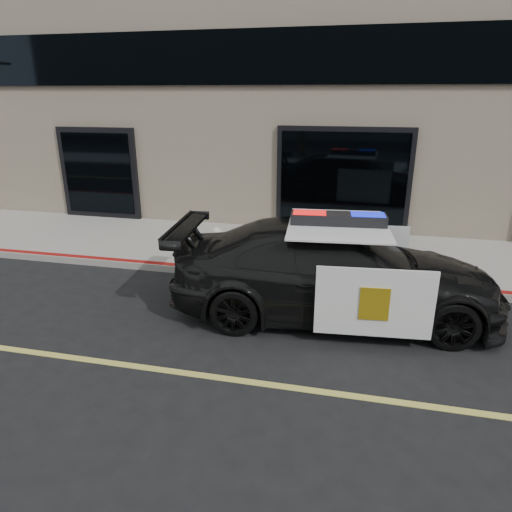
# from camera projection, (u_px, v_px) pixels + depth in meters

# --- Properties ---
(ground) EXTENTS (120.00, 120.00, 0.00)m
(ground) POSITION_uv_depth(u_px,v_px,m) (389.00, 401.00, 5.74)
(ground) COLOR black
(ground) RESTS_ON ground
(sidewalk_n) EXTENTS (60.00, 3.50, 0.15)m
(sidewalk_n) POSITION_uv_depth(u_px,v_px,m) (379.00, 257.00, 10.53)
(sidewalk_n) COLOR gray
(sidewalk_n) RESTS_ON ground
(building_n) EXTENTS (60.00, 7.00, 12.00)m
(building_n) POSITION_uv_depth(u_px,v_px,m) (393.00, 8.00, 13.35)
(building_n) COLOR #756856
(building_n) RESTS_ON ground
(police_car) EXTENTS (3.23, 5.93, 1.81)m
(police_car) POSITION_uv_depth(u_px,v_px,m) (335.00, 270.00, 7.76)
(police_car) COLOR black
(police_car) RESTS_ON ground
(fire_hydrant) EXTENTS (0.33, 0.46, 0.72)m
(fire_hydrant) POSITION_uv_depth(u_px,v_px,m) (217.00, 243.00, 10.19)
(fire_hydrant) COLOR silver
(fire_hydrant) RESTS_ON sidewalk_n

